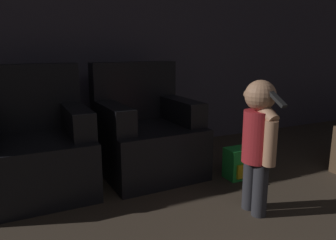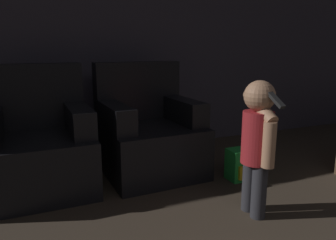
{
  "view_description": "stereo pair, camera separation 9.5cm",
  "coord_description": "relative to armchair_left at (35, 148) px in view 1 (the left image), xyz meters",
  "views": [
    {
      "loc": [
        -0.87,
        1.27,
        1.05
      ],
      "look_at": [
        0.09,
        3.27,
        0.56
      ],
      "focal_mm": 35.0,
      "sensor_mm": 36.0,
      "label": 1
    },
    {
      "loc": [
        -0.78,
        1.23,
        1.05
      ],
      "look_at": [
        0.09,
        3.27,
        0.56
      ],
      "focal_mm": 35.0,
      "sensor_mm": 36.0,
      "label": 2
    }
  ],
  "objects": [
    {
      "name": "armchair_left",
      "position": [
        0.0,
        0.0,
        0.0
      ],
      "size": [
        0.78,
        0.79,
        0.93
      ],
      "rotation": [
        0.0,
        0.0,
        0.01
      ],
      "color": "black",
      "rests_on": "ground_plane"
    },
    {
      "name": "toy_backpack",
      "position": [
        1.51,
        -0.48,
        -0.2
      ],
      "size": [
        0.21,
        0.18,
        0.25
      ],
      "color": "green",
      "rests_on": "ground_plane"
    },
    {
      "name": "armchair_right",
      "position": [
        0.89,
        -0.0,
        0.0
      ],
      "size": [
        0.8,
        0.81,
        0.93
      ],
      "rotation": [
        0.0,
        0.0,
        0.04
      ],
      "color": "black",
      "rests_on": "ground_plane"
    },
    {
      "name": "person_toddler",
      "position": [
        1.25,
        -0.99,
        0.18
      ],
      "size": [
        0.19,
        0.34,
        0.87
      ],
      "rotation": [
        0.0,
        0.0,
        -1.62
      ],
      "color": "#28282D",
      "rests_on": "ground_plane"
    },
    {
      "name": "wall_back",
      "position": [
        0.76,
        0.71,
        0.97
      ],
      "size": [
        8.4,
        0.05,
        2.6
      ],
      "color": "#3D3842",
      "rests_on": "ground_plane"
    }
  ]
}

